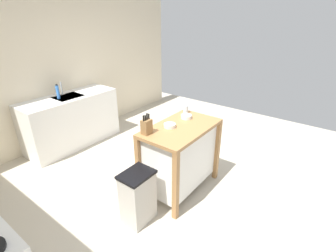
# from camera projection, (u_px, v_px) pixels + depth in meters

# --- Properties ---
(ground_plane) EXTENTS (6.58, 6.58, 0.00)m
(ground_plane) POSITION_uv_depth(u_px,v_px,m) (172.00, 184.00, 3.47)
(ground_plane) COLOR #BCB29E
(ground_plane) RESTS_ON ground
(wall_back) EXTENTS (5.58, 0.10, 2.60)m
(wall_back) POSITION_uv_depth(u_px,v_px,m) (57.00, 67.00, 4.27)
(wall_back) COLOR beige
(wall_back) RESTS_ON ground
(kitchen_island) EXTENTS (1.03, 0.61, 0.90)m
(kitchen_island) POSITION_uv_depth(u_px,v_px,m) (180.00, 155.00, 3.20)
(kitchen_island) COLOR #9E7042
(kitchen_island) RESTS_ON ground
(knife_block) EXTENTS (0.11, 0.09, 0.24)m
(knife_block) POSITION_uv_depth(u_px,v_px,m) (147.00, 126.00, 2.82)
(knife_block) COLOR olive
(knife_block) RESTS_ON kitchen_island
(bowl_stoneware_deep) EXTENTS (0.14, 0.14, 0.05)m
(bowl_stoneware_deep) POSITION_uv_depth(u_px,v_px,m) (186.00, 117.00, 3.25)
(bowl_stoneware_deep) COLOR silver
(bowl_stoneware_deep) RESTS_ON kitchen_island
(bowl_ceramic_small) EXTENTS (0.14, 0.14, 0.04)m
(bowl_ceramic_small) POSITION_uv_depth(u_px,v_px,m) (170.00, 125.00, 3.00)
(bowl_ceramic_small) COLOR silver
(bowl_ceramic_small) RESTS_ON kitchen_island
(drinking_cup) EXTENTS (0.07, 0.07, 0.10)m
(drinking_cup) POSITION_uv_depth(u_px,v_px,m) (186.00, 109.00, 3.42)
(drinking_cup) COLOR silver
(drinking_cup) RESTS_ON kitchen_island
(trash_bin) EXTENTS (0.36, 0.28, 0.63)m
(trash_bin) POSITION_uv_depth(u_px,v_px,m) (138.00, 197.00, 2.75)
(trash_bin) COLOR #B7B2A8
(trash_bin) RESTS_ON ground
(sink_counter) EXTENTS (1.60, 0.60, 0.88)m
(sink_counter) POSITION_uv_depth(u_px,v_px,m) (72.00, 120.00, 4.36)
(sink_counter) COLOR white
(sink_counter) RESTS_ON ground
(sink_faucet) EXTENTS (0.02, 0.02, 0.22)m
(sink_faucet) POSITION_uv_depth(u_px,v_px,m) (62.00, 88.00, 4.21)
(sink_faucet) COLOR #B7BCC1
(sink_faucet) RESTS_ON sink_counter
(bottle_dish_soap) EXTENTS (0.05, 0.05, 0.24)m
(bottle_dish_soap) POSITION_uv_depth(u_px,v_px,m) (58.00, 92.00, 4.01)
(bottle_dish_soap) COLOR blue
(bottle_dish_soap) RESTS_ON sink_counter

